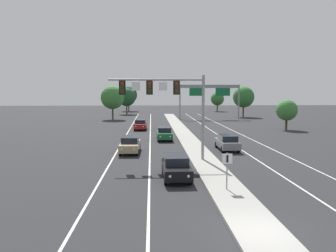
# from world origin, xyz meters

# --- Properties ---
(ground_plane) EXTENTS (260.00, 260.00, 0.00)m
(ground_plane) POSITION_xyz_m (0.00, 0.00, 0.00)
(ground_plane) COLOR #28282B
(median_island) EXTENTS (2.40, 110.00, 0.15)m
(median_island) POSITION_xyz_m (0.00, 18.00, 0.07)
(median_island) COLOR #9E9B93
(median_island) RESTS_ON ground
(lane_stripe_oncoming_center) EXTENTS (0.14, 100.00, 0.01)m
(lane_stripe_oncoming_center) POSITION_xyz_m (-4.70, 25.00, 0.00)
(lane_stripe_oncoming_center) COLOR silver
(lane_stripe_oncoming_center) RESTS_ON ground
(lane_stripe_receding_center) EXTENTS (0.14, 100.00, 0.01)m
(lane_stripe_receding_center) POSITION_xyz_m (4.70, 25.00, 0.00)
(lane_stripe_receding_center) COLOR silver
(lane_stripe_receding_center) RESTS_ON ground
(edge_stripe_left) EXTENTS (0.14, 100.00, 0.01)m
(edge_stripe_left) POSITION_xyz_m (-8.00, 25.00, 0.00)
(edge_stripe_left) COLOR silver
(edge_stripe_left) RESTS_ON ground
(edge_stripe_right) EXTENTS (0.14, 100.00, 0.01)m
(edge_stripe_right) POSITION_xyz_m (8.00, 25.00, 0.00)
(edge_stripe_right) COLOR silver
(edge_stripe_right) RESTS_ON ground
(overhead_signal_mast) EXTENTS (8.09, 0.44, 7.20)m
(overhead_signal_mast) POSITION_xyz_m (-2.98, 14.75, 5.52)
(overhead_signal_mast) COLOR gray
(overhead_signal_mast) RESTS_ON median_island
(median_sign_post) EXTENTS (0.60, 0.10, 2.20)m
(median_sign_post) POSITION_xyz_m (-0.05, 5.96, 1.59)
(median_sign_post) COLOR gray
(median_sign_post) RESTS_ON median_island
(car_oncoming_black) EXTENTS (1.87, 4.49, 1.58)m
(car_oncoming_black) POSITION_xyz_m (-2.86, 9.12, 0.82)
(car_oncoming_black) COLOR black
(car_oncoming_black) RESTS_ON ground
(car_oncoming_tan) EXTENTS (1.91, 4.51, 1.58)m
(car_oncoming_tan) POSITION_xyz_m (-6.63, 18.91, 0.82)
(car_oncoming_tan) COLOR tan
(car_oncoming_tan) RESTS_ON ground
(car_oncoming_green) EXTENTS (1.86, 4.48, 1.58)m
(car_oncoming_green) POSITION_xyz_m (-2.94, 27.28, 0.82)
(car_oncoming_green) COLOR #195633
(car_oncoming_green) RESTS_ON ground
(car_oncoming_red) EXTENTS (1.92, 4.51, 1.58)m
(car_oncoming_red) POSITION_xyz_m (-6.25, 38.54, 0.82)
(car_oncoming_red) COLOR maroon
(car_oncoming_red) RESTS_ON ground
(car_receding_grey) EXTENTS (1.83, 4.47, 1.58)m
(car_receding_grey) POSITION_xyz_m (3.19, 19.84, 0.82)
(car_receding_grey) COLOR slate
(car_receding_grey) RESTS_ON ground
(highway_sign_gantry) EXTENTS (13.28, 0.42, 7.50)m
(highway_sign_gantry) POSITION_xyz_m (8.20, 58.44, 6.16)
(highway_sign_gantry) COLOR gray
(highway_sign_gantry) RESTS_ON ground
(tree_far_right_c) EXTENTS (4.97, 4.97, 7.19)m
(tree_far_right_c) POSITION_xyz_m (17.17, 63.51, 4.69)
(tree_far_right_c) COLOR #4C3823
(tree_far_right_c) RESTS_ON ground
(tree_far_left_b) EXTENTS (4.78, 4.78, 6.91)m
(tree_far_left_b) POSITION_xyz_m (-11.02, 74.26, 4.52)
(tree_far_left_b) COLOR #4C3823
(tree_far_left_b) RESTS_ON ground
(tree_far_right_a) EXTENTS (3.25, 3.25, 4.71)m
(tree_far_right_a) POSITION_xyz_m (16.56, 37.13, 3.07)
(tree_far_right_a) COLOR #4C3823
(tree_far_right_a) RESTS_ON ground
(tree_far_left_c) EXTENTS (4.97, 4.97, 7.19)m
(tree_far_left_c) POSITION_xyz_m (-12.83, 58.01, 4.70)
(tree_far_left_c) COLOR #4C3823
(tree_far_left_c) RESTS_ON ground
(tree_far_left_a) EXTENTS (5.27, 5.27, 7.62)m
(tree_far_left_a) POSITION_xyz_m (-11.47, 88.67, 4.98)
(tree_far_left_a) COLOR #4C3823
(tree_far_left_a) RESTS_ON ground
(tree_far_right_b) EXTENTS (3.99, 3.99, 5.78)m
(tree_far_right_b) POSITION_xyz_m (15.50, 85.93, 3.77)
(tree_far_right_b) COLOR #4C3823
(tree_far_right_b) RESTS_ON ground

